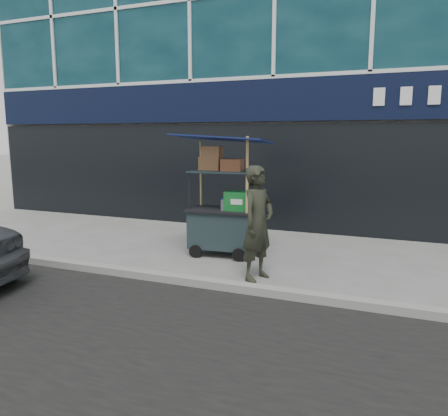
% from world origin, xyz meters
% --- Properties ---
extents(ground, '(80.00, 80.00, 0.00)m').
position_xyz_m(ground, '(0.00, 0.00, 0.00)').
color(ground, slate).
rests_on(ground, ground).
extents(curb, '(80.00, 0.18, 0.12)m').
position_xyz_m(curb, '(0.00, -0.20, 0.06)').
color(curb, gray).
rests_on(curb, ground).
extents(vendor_cart, '(1.69, 1.24, 2.17)m').
position_xyz_m(vendor_cart, '(-0.22, 1.50, 0.76)').
color(vendor_cart, '#19272B').
rests_on(vendor_cart, ground).
extents(vendor_man, '(0.58, 0.72, 1.71)m').
position_xyz_m(vendor_man, '(0.76, 0.43, 0.85)').
color(vendor_man, black).
rests_on(vendor_man, ground).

